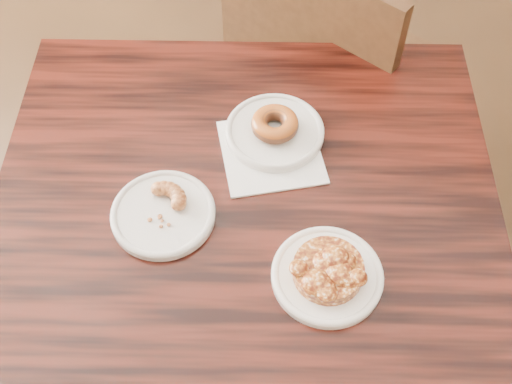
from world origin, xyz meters
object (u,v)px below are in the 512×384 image
(glazed_donut, at_px, (275,124))
(cafe_table, at_px, (247,313))
(apple_fritter, at_px, (328,268))
(cruller_fragment, at_px, (162,208))
(chair_far, at_px, (344,73))

(glazed_donut, bearing_deg, cafe_table, -86.45)
(apple_fritter, distance_m, cruller_fragment, 0.29)
(cafe_table, relative_size, apple_fritter, 5.70)
(chair_far, distance_m, apple_fritter, 0.84)
(cafe_table, height_order, glazed_donut, glazed_donut)
(cafe_table, distance_m, apple_fritter, 0.44)
(cruller_fragment, bearing_deg, chair_far, 78.79)
(cafe_table, bearing_deg, apple_fritter, -39.05)
(chair_far, xyz_separation_m, cruller_fragment, (-0.15, -0.74, 0.32))
(glazed_donut, relative_size, apple_fritter, 0.57)
(glazed_donut, xyz_separation_m, cruller_fragment, (-0.12, -0.23, -0.01))
(glazed_donut, bearing_deg, chair_far, 86.79)
(chair_far, distance_m, cruller_fragment, 0.82)
(apple_fritter, bearing_deg, glazed_donut, 124.67)
(apple_fritter, bearing_deg, chair_far, 100.67)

